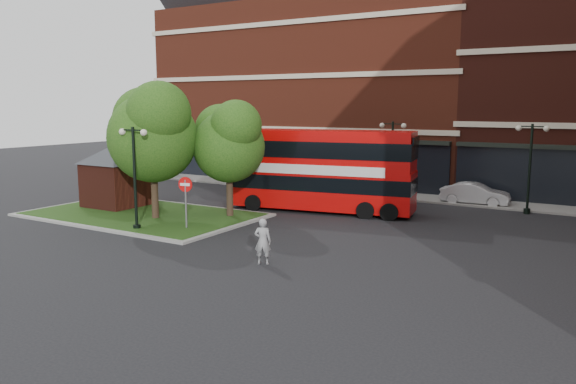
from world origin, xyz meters
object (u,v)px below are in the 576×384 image
Objects in this scene: car_silver at (352,187)px; car_white at (475,194)px; bus at (320,165)px; woman at (263,241)px.

car_silver is 7.68m from car_white.
bus is 2.69× the size of car_white.
woman is at bearing 164.50° from car_white.
car_white is (7.53, 1.50, -0.06)m from car_silver.
bus is 6.09× the size of woman.
woman is (3.19, -10.68, -1.77)m from bus.
car_white is at bearing 33.72° from bus.
bus reaches higher than car_white.
car_white is at bearing -125.37° from woman.
car_silver is (-0.39, 5.25, -1.93)m from bus.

